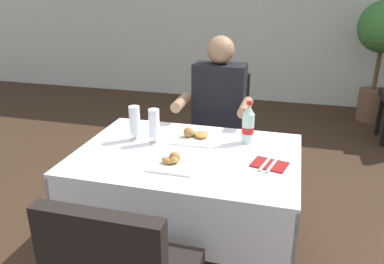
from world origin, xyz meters
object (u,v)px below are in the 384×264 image
object	(u,v)px
seated_diner_far	(217,116)
beer_glass_left	(135,123)
plate_near_camera	(174,161)
main_dining_table	(187,180)
cola_bottle_primary	(248,125)
plate_far_diner	(194,136)
beer_glass_middle	(154,126)
chair_far_diner_seat	(217,131)
napkin_cutlery_set	(269,164)
potted_plant_corner	(383,39)

from	to	relation	value
seated_diner_far	beer_glass_left	bearing A→B (deg)	-120.42
seated_diner_far	plate_near_camera	bearing A→B (deg)	-93.05
main_dining_table	cola_bottle_primary	xyz separation A→B (m)	(0.29, 0.22, 0.27)
cola_bottle_primary	seated_diner_far	bearing A→B (deg)	119.24
plate_far_diner	beer_glass_middle	size ratio (longest dim) A/B	1.14
chair_far_diner_seat	cola_bottle_primary	world-z (taller)	cola_bottle_primary
plate_far_diner	beer_glass_middle	world-z (taller)	beer_glass_middle
plate_near_camera	plate_far_diner	distance (m)	0.35
chair_far_diner_seat	cola_bottle_primary	xyz separation A→B (m)	(0.29, -0.59, 0.29)
plate_far_diner	beer_glass_middle	xyz separation A→B (m)	(-0.20, -0.12, 0.09)
seated_diner_far	beer_glass_middle	distance (m)	0.69
main_dining_table	seated_diner_far	distance (m)	0.72
plate_near_camera	beer_glass_middle	world-z (taller)	beer_glass_middle
main_dining_table	napkin_cutlery_set	world-z (taller)	napkin_cutlery_set
chair_far_diner_seat	beer_glass_middle	distance (m)	0.82
cola_bottle_primary	potted_plant_corner	distance (m)	3.11
main_dining_table	potted_plant_corner	xyz separation A→B (m)	(1.47, 3.09, 0.42)
plate_near_camera	cola_bottle_primary	distance (m)	0.50
chair_far_diner_seat	seated_diner_far	xyz separation A→B (m)	(0.02, -0.11, 0.16)
main_dining_table	beer_glass_middle	xyz separation A→B (m)	(-0.21, 0.07, 0.27)
cola_bottle_primary	plate_far_diner	bearing A→B (deg)	-174.88
chair_far_diner_seat	plate_near_camera	world-z (taller)	chair_far_diner_seat
main_dining_table	cola_bottle_primary	bearing A→B (deg)	36.90
plate_near_camera	cola_bottle_primary	xyz separation A→B (m)	(0.32, 0.38, 0.09)
beer_glass_left	seated_diner_far	bearing A→B (deg)	59.58
seated_diner_far	plate_far_diner	size ratio (longest dim) A/B	5.42
chair_far_diner_seat	napkin_cutlery_set	xyz separation A→B (m)	(0.44, -0.86, 0.18)
plate_far_diner	potted_plant_corner	xyz separation A→B (m)	(1.48, 2.90, 0.23)
plate_far_diner	chair_far_diner_seat	bearing A→B (deg)	89.02
chair_far_diner_seat	napkin_cutlery_set	world-z (taller)	chair_far_diner_seat
plate_near_camera	main_dining_table	bearing A→B (deg)	81.76
cola_bottle_primary	main_dining_table	bearing A→B (deg)	-143.10
plate_near_camera	beer_glass_middle	xyz separation A→B (m)	(-0.19, 0.23, 0.09)
seated_diner_far	plate_far_diner	world-z (taller)	seated_diner_far
main_dining_table	plate_near_camera	bearing A→B (deg)	-98.24
plate_far_diner	plate_near_camera	bearing A→B (deg)	-92.04
plate_near_camera	beer_glass_left	world-z (taller)	beer_glass_left
seated_diner_far	napkin_cutlery_set	distance (m)	0.86
main_dining_table	beer_glass_left	world-z (taller)	beer_glass_left
plate_far_diner	napkin_cutlery_set	world-z (taller)	plate_far_diner
seated_diner_far	potted_plant_corner	xyz separation A→B (m)	(1.45, 2.39, 0.27)
potted_plant_corner	chair_far_diner_seat	bearing A→B (deg)	-122.87
plate_far_diner	cola_bottle_primary	distance (m)	0.32
plate_near_camera	potted_plant_corner	xyz separation A→B (m)	(1.49, 3.25, 0.23)
cola_bottle_primary	beer_glass_middle	bearing A→B (deg)	-163.65
main_dining_table	plate_near_camera	size ratio (longest dim) A/B	5.09
napkin_cutlery_set	chair_far_diner_seat	bearing A→B (deg)	117.18
main_dining_table	seated_diner_far	world-z (taller)	seated_diner_far
chair_far_diner_seat	napkin_cutlery_set	distance (m)	0.98
potted_plant_corner	plate_far_diner	bearing A→B (deg)	-117.08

